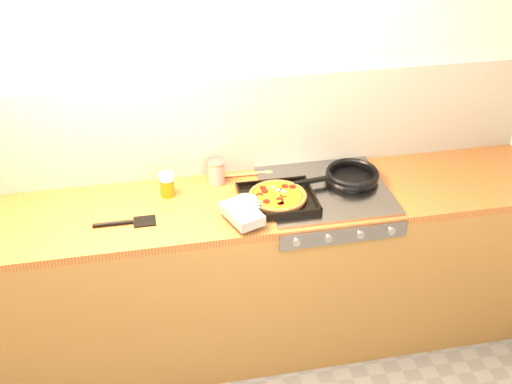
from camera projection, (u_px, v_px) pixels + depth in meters
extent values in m
plane|color=#BCB39F|center=(223.00, 108.00, 3.13)|extent=(3.20, 0.00, 3.20)
cube|color=white|center=(224.00, 128.00, 3.17)|extent=(3.20, 0.02, 0.50)
cube|color=brown|center=(236.00, 278.00, 3.31)|extent=(3.20, 0.60, 0.86)
cube|color=brown|center=(235.00, 204.00, 3.07)|extent=(3.20, 0.60, 0.04)
cube|color=gray|center=(343.00, 235.00, 2.91)|extent=(0.60, 0.03, 0.08)
cylinder|color=#A5A5AA|center=(296.00, 242.00, 2.86)|extent=(0.04, 0.02, 0.04)
cylinder|color=#A5A5AA|center=(329.00, 238.00, 2.89)|extent=(0.04, 0.02, 0.04)
cylinder|color=#A5A5AA|center=(360.00, 235.00, 2.91)|extent=(0.04, 0.02, 0.04)
cylinder|color=#A5A5AA|center=(391.00, 231.00, 2.94)|extent=(0.04, 0.02, 0.04)
cube|color=gray|center=(325.00, 190.00, 3.13)|extent=(0.60, 0.56, 0.02)
cube|color=black|center=(278.00, 200.00, 3.03)|extent=(0.35, 0.31, 0.01)
cube|color=black|center=(271.00, 181.00, 3.15)|extent=(0.35, 0.01, 0.02)
cube|color=black|center=(285.00, 214.00, 2.90)|extent=(0.35, 0.01, 0.02)
cube|color=black|center=(313.00, 193.00, 3.05)|extent=(0.01, 0.31, 0.02)
cube|color=black|center=(242.00, 201.00, 3.00)|extent=(0.01, 0.31, 0.02)
cylinder|color=#A86030|center=(278.00, 197.00, 3.02)|extent=(0.27, 0.27, 0.02)
torus|color=#A86030|center=(278.00, 196.00, 3.02)|extent=(0.28, 0.28, 0.02)
cylinder|color=#C37A17|center=(278.00, 195.00, 3.02)|extent=(0.23, 0.23, 0.01)
cylinder|color=maroon|center=(283.00, 195.00, 3.01)|extent=(0.03, 0.03, 0.00)
cylinder|color=maroon|center=(263.00, 188.00, 3.06)|extent=(0.03, 0.03, 0.00)
cylinder|color=maroon|center=(280.00, 203.00, 2.95)|extent=(0.03, 0.03, 0.00)
cylinder|color=maroon|center=(259.00, 195.00, 3.01)|extent=(0.03, 0.03, 0.00)
cylinder|color=maroon|center=(285.00, 186.00, 3.08)|extent=(0.03, 0.03, 0.00)
cylinder|color=maroon|center=(278.00, 190.00, 3.05)|extent=(0.03, 0.03, 0.00)
cylinder|color=maroon|center=(266.00, 201.00, 2.96)|extent=(0.03, 0.03, 0.00)
cylinder|color=maroon|center=(292.00, 187.00, 3.07)|extent=(0.03, 0.03, 0.00)
cylinder|color=maroon|center=(281.00, 203.00, 2.95)|extent=(0.03, 0.03, 0.00)
cylinder|color=maroon|center=(280.00, 199.00, 2.98)|extent=(0.03, 0.03, 0.00)
cylinder|color=maroon|center=(265.00, 191.00, 3.04)|extent=(0.03, 0.03, 0.00)
ellipsoid|color=gold|center=(264.00, 197.00, 2.99)|extent=(0.03, 0.02, 0.01)
ellipsoid|color=gold|center=(260.00, 197.00, 2.99)|extent=(0.03, 0.02, 0.01)
ellipsoid|color=gold|center=(274.00, 190.00, 3.05)|extent=(0.03, 0.02, 0.01)
ellipsoid|color=gold|center=(272.00, 186.00, 3.08)|extent=(0.03, 0.02, 0.01)
ellipsoid|color=gold|center=(278.00, 201.00, 2.96)|extent=(0.03, 0.02, 0.01)
ellipsoid|color=gold|center=(285.00, 195.00, 3.01)|extent=(0.03, 0.02, 0.01)
ellipsoid|color=gold|center=(282.00, 194.00, 3.02)|extent=(0.03, 0.02, 0.01)
ellipsoid|color=gold|center=(265.00, 198.00, 2.98)|extent=(0.03, 0.02, 0.01)
ellipsoid|color=gold|center=(276.00, 187.00, 3.07)|extent=(0.03, 0.02, 0.01)
ellipsoid|color=silver|center=(273.00, 187.00, 3.07)|extent=(0.03, 0.03, 0.01)
ellipsoid|color=silver|center=(278.00, 190.00, 3.05)|extent=(0.03, 0.03, 0.01)
ellipsoid|color=silver|center=(283.00, 191.00, 3.04)|extent=(0.03, 0.03, 0.01)
cube|color=black|center=(242.00, 214.00, 2.88)|extent=(0.19, 0.24, 0.05)
ellipsoid|color=black|center=(246.00, 201.00, 2.96)|extent=(0.12, 0.12, 0.05)
cylinder|color=black|center=(255.00, 209.00, 2.91)|extent=(0.08, 0.10, 0.05)
cylinder|color=black|center=(352.00, 179.00, 3.20)|extent=(0.28, 0.28, 0.01)
torus|color=black|center=(352.00, 174.00, 3.19)|extent=(0.30, 0.30, 0.03)
cube|color=black|center=(312.00, 181.00, 3.13)|extent=(0.19, 0.05, 0.02)
cylinder|color=#A50D12|center=(216.00, 172.00, 3.17)|extent=(0.10, 0.10, 0.11)
cylinder|color=#B2B2B7|center=(216.00, 163.00, 3.14)|extent=(0.10, 0.10, 0.01)
cylinder|color=#B2B2B7|center=(217.00, 182.00, 3.20)|extent=(0.10, 0.10, 0.01)
cylinder|color=#D15F0C|center=(167.00, 187.00, 3.08)|extent=(0.07, 0.07, 0.09)
cylinder|color=silver|center=(166.00, 177.00, 3.05)|extent=(0.07, 0.07, 0.03)
cylinder|color=#A27B44|center=(241.00, 175.00, 3.25)|extent=(0.26, 0.03, 0.02)
ellipsoid|color=#A27B44|center=(268.00, 173.00, 3.27)|extent=(0.06, 0.05, 0.02)
cube|color=black|center=(145.00, 221.00, 2.91)|extent=(0.10, 0.09, 0.01)
cylinder|color=black|center=(113.00, 224.00, 2.88)|extent=(0.18, 0.02, 0.02)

